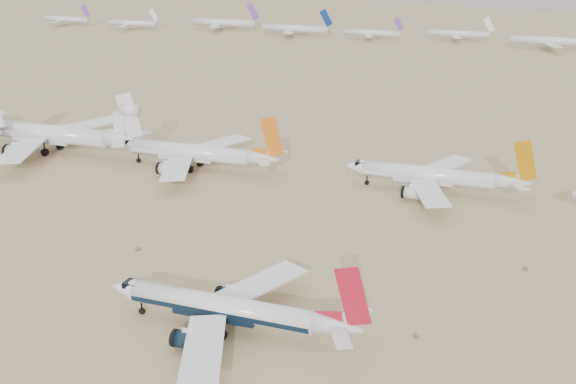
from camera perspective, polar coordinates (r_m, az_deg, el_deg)
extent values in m
plane|color=#8C7851|center=(113.86, -2.39, -9.56)|extent=(7000.00, 7000.00, 0.00)
cylinder|color=silver|center=(107.99, -5.32, -8.97)|extent=(29.04, 3.43, 3.43)
cube|color=black|center=(108.19, -5.31, -9.17)|extent=(28.46, 3.48, 0.77)
sphere|color=silver|center=(114.46, -11.95, -7.60)|extent=(3.43, 3.43, 3.43)
cube|color=black|center=(114.30, -12.20, -7.13)|extent=(2.40, 2.23, 0.86)
cone|color=silver|center=(102.16, 3.95, -10.54)|extent=(7.26, 3.43, 3.43)
cube|color=silver|center=(99.55, -6.70, -12.09)|extent=(11.22, 17.67, 0.54)
cube|color=silver|center=(98.84, 4.19, -11.38)|extent=(4.61, 6.03, 0.21)
cylinder|color=black|center=(104.22, -7.82, -11.57)|extent=(4.03, 2.47, 2.47)
cube|color=silver|center=(115.65, -2.11, -7.19)|extent=(11.22, 17.67, 0.54)
cube|color=silver|center=(104.43, 5.25, -9.59)|extent=(4.61, 6.03, 0.21)
cylinder|color=black|center=(115.29, -4.47, -8.20)|extent=(4.03, 2.47, 2.47)
cube|color=#A91227|center=(99.28, 5.15, -8.23)|extent=(5.50, 0.27, 9.07)
cylinder|color=black|center=(115.62, -11.47, -9.19)|extent=(1.03, 0.43, 1.03)
cylinder|color=black|center=(107.23, -5.23, -11.17)|extent=(1.44, 0.86, 1.44)
cylinder|color=black|center=(110.98, -4.15, -10.00)|extent=(1.44, 0.86, 1.44)
cylinder|color=silver|center=(167.42, 10.99, 1.38)|extent=(30.15, 3.66, 3.66)
cube|color=silver|center=(167.56, 10.98, 1.23)|extent=(29.55, 3.72, 0.82)
sphere|color=silver|center=(170.31, 6.00, 1.95)|extent=(3.66, 3.66, 3.66)
cube|color=black|center=(170.14, 5.83, 2.29)|extent=(2.56, 2.38, 0.92)
cone|color=silver|center=(165.61, 17.34, 0.73)|extent=(7.54, 3.66, 3.66)
cube|color=silver|center=(157.33, 11.13, -0.06)|extent=(11.64, 18.35, 0.57)
cube|color=silver|center=(162.11, 17.78, 0.45)|extent=(4.79, 6.26, 0.22)
cylinder|color=silver|center=(161.44, 9.89, -0.10)|extent=(4.19, 2.64, 2.64)
cube|color=silver|center=(177.33, 12.32, 2.09)|extent=(11.64, 18.35, 0.57)
cube|color=silver|center=(168.74, 17.93, 1.17)|extent=(4.79, 6.26, 0.22)
cylinder|color=silver|center=(175.39, 10.83, 1.44)|extent=(4.19, 2.64, 2.64)
cube|color=#BE750A|center=(164.02, 18.25, 2.37)|extent=(5.71, 0.29, 9.42)
cylinder|color=black|center=(171.23, 6.25, 0.75)|extent=(1.10, 0.46, 1.10)
cylinder|color=black|center=(165.93, 11.18, -0.06)|extent=(1.54, 0.92, 1.54)
cylinder|color=black|center=(170.73, 11.48, 0.48)|extent=(1.54, 0.92, 1.54)
cylinder|color=silver|center=(182.55, -7.76, 3.18)|extent=(32.26, 3.94, 3.94)
cube|color=silver|center=(182.69, -7.75, 3.04)|extent=(31.61, 4.00, 0.89)
sphere|color=silver|center=(190.50, -12.06, 3.62)|extent=(3.94, 3.94, 3.94)
cube|color=black|center=(190.52, -12.23, 3.95)|extent=(2.76, 2.56, 0.99)
cone|color=silver|center=(174.22, -1.95, 2.66)|extent=(8.06, 3.94, 3.94)
cube|color=silver|center=(172.07, -8.78, 1.88)|extent=(12.46, 19.63, 0.61)
cube|color=silver|center=(170.20, -1.94, 2.43)|extent=(5.12, 6.69, 0.24)
cylinder|color=silver|center=(177.45, -9.44, 1.78)|extent=(4.48, 2.84, 2.84)
cube|color=silver|center=(191.36, -5.49, 3.82)|extent=(12.46, 19.63, 0.61)
cube|color=silver|center=(176.82, -1.02, 3.09)|extent=(5.12, 6.69, 0.24)
cylinder|color=silver|center=(190.82, -7.08, 3.16)|extent=(4.48, 2.84, 2.84)
cube|color=#D06114|center=(171.86, -1.28, 4.37)|extent=(6.11, 0.32, 10.07)
cylinder|color=black|center=(191.07, -11.72, 2.46)|extent=(1.18, 0.49, 1.18)
cylinder|color=black|center=(180.69, -7.73, 1.78)|extent=(1.66, 0.99, 1.66)
cylinder|color=black|center=(185.34, -6.94, 2.27)|extent=(1.66, 0.99, 1.66)
cylinder|color=silver|center=(205.92, -18.58, 4.44)|extent=(38.78, 4.64, 4.64)
cube|color=silver|center=(206.07, -18.57, 4.29)|extent=(38.01, 4.71, 1.04)
cone|color=silver|center=(191.94, -12.97, 4.03)|extent=(9.70, 4.64, 4.64)
cube|color=silver|center=(194.22, -20.34, 3.12)|extent=(14.98, 23.60, 0.72)
cube|color=silver|center=(187.19, -13.24, 3.80)|extent=(6.16, 8.05, 0.28)
cylinder|color=silver|center=(201.01, -20.65, 2.99)|extent=(5.39, 3.34, 3.34)
cube|color=silver|center=(214.75, -15.69, 5.10)|extent=(14.98, 23.60, 0.72)
cube|color=silver|center=(194.40, -11.80, 4.49)|extent=(6.16, 8.05, 0.28)
cylinder|color=silver|center=(215.16, -17.39, 4.39)|extent=(5.39, 3.34, 3.34)
cube|color=silver|center=(188.86, -12.43, 5.92)|extent=(7.35, 0.37, 12.11)
cylinder|color=silver|center=(188.39, -12.40, 6.36)|extent=(4.85, 3.01, 3.01)
cylinder|color=black|center=(203.62, -18.66, 2.99)|extent=(1.95, 1.16, 1.95)
cylinder|color=black|center=(208.48, -17.56, 3.48)|extent=(1.95, 1.16, 1.95)
cube|color=silver|center=(212.40, -21.55, 4.91)|extent=(6.39, 8.35, 0.30)
cylinder|color=silver|center=(510.27, -17.16, 12.91)|extent=(34.37, 3.40, 3.40)
cube|color=#663F9C|center=(500.13, -15.70, 13.60)|extent=(6.84, 0.34, 8.62)
cube|color=silver|center=(503.31, -17.77, 12.72)|extent=(9.05, 15.82, 0.34)
cube|color=silver|center=(517.39, -16.55, 13.00)|extent=(9.05, 15.82, 0.34)
cylinder|color=silver|center=(476.31, -12.21, 12.91)|extent=(33.63, 3.32, 3.32)
cube|color=silver|center=(467.48, -10.57, 13.59)|extent=(6.70, 0.33, 8.43)
cube|color=silver|center=(469.09, -12.78, 12.71)|extent=(8.86, 15.48, 0.33)
cube|color=silver|center=(483.69, -11.65, 12.98)|extent=(8.86, 15.48, 0.33)
cylinder|color=silver|center=(466.75, -5.14, 13.19)|extent=(43.42, 4.29, 4.29)
cube|color=#663F9C|center=(457.62, -2.78, 14.03)|extent=(8.65, 0.43, 10.89)
cube|color=silver|center=(456.76, -5.75, 12.95)|extent=(11.44, 19.99, 0.43)
cube|color=silver|center=(476.92, -4.54, 13.26)|extent=(11.44, 19.99, 0.43)
cylinder|color=silver|center=(434.65, 0.53, 12.79)|extent=(41.05, 4.06, 4.06)
cube|color=navy|center=(427.72, 3.03, 13.58)|extent=(8.18, 0.41, 10.30)
cube|color=silver|center=(424.82, 0.02, 12.55)|extent=(10.82, 18.90, 0.41)
cube|color=silver|center=(444.65, 1.01, 12.86)|extent=(10.82, 18.90, 0.41)
cylinder|color=silver|center=(421.45, 6.65, 12.39)|extent=(32.14, 3.18, 3.18)
cube|color=#663F9C|center=(417.47, 8.75, 12.97)|extent=(6.40, 0.32, 8.06)
cube|color=silver|center=(413.51, 6.36, 12.20)|extent=(8.47, 14.79, 0.32)
cube|color=silver|center=(429.53, 6.93, 12.45)|extent=(8.47, 14.79, 0.32)
cylinder|color=silver|center=(424.63, 13.30, 12.08)|extent=(34.66, 3.43, 3.43)
cube|color=silver|center=(422.20, 15.60, 12.64)|extent=(6.90, 0.34, 8.69)
cube|color=silver|center=(415.87, 13.12, 11.87)|extent=(9.13, 15.96, 0.34)
cube|color=silver|center=(433.53, 13.46, 12.14)|extent=(9.13, 15.96, 0.34)
cylinder|color=silver|center=(404.98, 20.18, 11.14)|extent=(42.10, 4.16, 4.16)
cube|color=silver|center=(394.25, 20.13, 10.85)|extent=(11.09, 19.38, 0.42)
cube|color=silver|center=(415.87, 20.20, 11.24)|extent=(11.09, 19.38, 0.42)
ellipsoid|color=brown|center=(138.13, -11.78, -4.39)|extent=(0.98, 0.98, 0.54)
ellipsoid|color=brown|center=(109.16, 10.08, -11.10)|extent=(0.84, 0.84, 0.46)
ellipsoid|color=brown|center=(134.20, 18.26, -5.74)|extent=(0.98, 0.98, 0.54)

